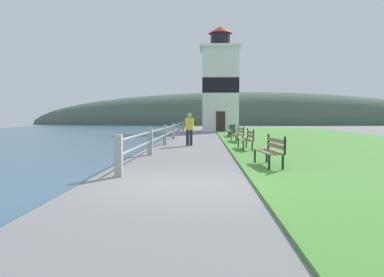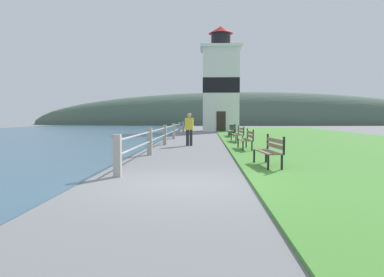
{
  "view_description": "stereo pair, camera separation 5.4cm",
  "coord_description": "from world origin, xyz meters",
  "px_view_note": "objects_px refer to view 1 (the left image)",
  "views": [
    {
      "loc": [
        0.6,
        -8.01,
        1.47
      ],
      "look_at": [
        -0.12,
        12.03,
        0.3
      ],
      "focal_mm": 35.0,
      "sensor_mm": 36.0,
      "label": 1
    },
    {
      "loc": [
        0.66,
        -8.0,
        1.47
      ],
      "look_at": [
        -0.12,
        12.03,
        0.3
      ],
      "focal_mm": 35.0,
      "sensor_mm": 36.0,
      "label": 2
    }
  ],
  "objects_px": {
    "park_bench_far": "(238,133)",
    "park_bench_by_lighthouse": "(233,130)",
    "lighthouse": "(220,85)",
    "park_bench_near": "(271,149)",
    "person_strolling": "(189,128)",
    "park_bench_midway": "(247,138)",
    "trash_bin": "(232,130)"
  },
  "relations": [
    {
      "from": "park_bench_by_lighthouse",
      "to": "park_bench_midway",
      "type": "bearing_deg",
      "value": 95.07
    },
    {
      "from": "park_bench_near",
      "to": "lighthouse",
      "type": "height_order",
      "value": "lighthouse"
    },
    {
      "from": "park_bench_by_lighthouse",
      "to": "trash_bin",
      "type": "height_order",
      "value": "park_bench_by_lighthouse"
    },
    {
      "from": "park_bench_far",
      "to": "park_bench_by_lighthouse",
      "type": "height_order",
      "value": "same"
    },
    {
      "from": "park_bench_by_lighthouse",
      "to": "park_bench_near",
      "type": "bearing_deg",
      "value": 95.56
    },
    {
      "from": "park_bench_by_lighthouse",
      "to": "park_bench_far",
      "type": "bearing_deg",
      "value": 95.05
    },
    {
      "from": "lighthouse",
      "to": "person_strolling",
      "type": "height_order",
      "value": "lighthouse"
    },
    {
      "from": "park_bench_near",
      "to": "trash_bin",
      "type": "bearing_deg",
      "value": -96.69
    },
    {
      "from": "park_bench_near",
      "to": "trash_bin",
      "type": "relative_size",
      "value": 2.01
    },
    {
      "from": "park_bench_midway",
      "to": "lighthouse",
      "type": "bearing_deg",
      "value": -91.13
    },
    {
      "from": "trash_bin",
      "to": "park_bench_by_lighthouse",
      "type": "bearing_deg",
      "value": -93.91
    },
    {
      "from": "park_bench_by_lighthouse",
      "to": "trash_bin",
      "type": "relative_size",
      "value": 2.16
    },
    {
      "from": "park_bench_near",
      "to": "park_bench_by_lighthouse",
      "type": "relative_size",
      "value": 0.93
    },
    {
      "from": "park_bench_by_lighthouse",
      "to": "trash_bin",
      "type": "bearing_deg",
      "value": -88.18
    },
    {
      "from": "person_strolling",
      "to": "trash_bin",
      "type": "distance_m",
      "value": 10.33
    },
    {
      "from": "park_bench_near",
      "to": "lighthouse",
      "type": "bearing_deg",
      "value": -95.26
    },
    {
      "from": "lighthouse",
      "to": "park_bench_by_lighthouse",
      "type": "bearing_deg",
      "value": -87.85
    },
    {
      "from": "park_bench_far",
      "to": "lighthouse",
      "type": "bearing_deg",
      "value": -92.56
    },
    {
      "from": "park_bench_midway",
      "to": "trash_bin",
      "type": "distance_m",
      "value": 12.48
    },
    {
      "from": "park_bench_near",
      "to": "park_bench_midway",
      "type": "height_order",
      "value": "same"
    },
    {
      "from": "lighthouse",
      "to": "trash_bin",
      "type": "distance_m",
      "value": 10.71
    },
    {
      "from": "park_bench_midway",
      "to": "person_strolling",
      "type": "distance_m",
      "value": 3.69
    },
    {
      "from": "park_bench_midway",
      "to": "trash_bin",
      "type": "height_order",
      "value": "park_bench_midway"
    },
    {
      "from": "park_bench_near",
      "to": "person_strolling",
      "type": "height_order",
      "value": "person_strolling"
    },
    {
      "from": "park_bench_far",
      "to": "park_bench_by_lighthouse",
      "type": "distance_m",
      "value": 5.43
    },
    {
      "from": "park_bench_midway",
      "to": "park_bench_by_lighthouse",
      "type": "relative_size",
      "value": 0.97
    },
    {
      "from": "park_bench_by_lighthouse",
      "to": "trash_bin",
      "type": "xyz_separation_m",
      "value": [
        0.14,
        2.09,
        -0.11
      ]
    },
    {
      "from": "park_bench_near",
      "to": "park_bench_by_lighthouse",
      "type": "height_order",
      "value": "same"
    },
    {
      "from": "park_bench_midway",
      "to": "lighthouse",
      "type": "relative_size",
      "value": 0.17
    },
    {
      "from": "park_bench_near",
      "to": "park_bench_midway",
      "type": "relative_size",
      "value": 0.96
    },
    {
      "from": "park_bench_near",
      "to": "person_strolling",
      "type": "bearing_deg",
      "value": -77.73
    },
    {
      "from": "park_bench_near",
      "to": "park_bench_by_lighthouse",
      "type": "distance_m",
      "value": 15.96
    }
  ]
}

